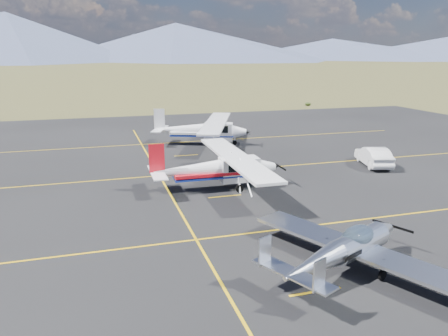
{
  "coord_description": "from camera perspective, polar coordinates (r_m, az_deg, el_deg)",
  "views": [
    {
      "loc": [
        -9.99,
        -15.69,
        8.13
      ],
      "look_at": [
        -2.91,
        7.96,
        1.6
      ],
      "focal_mm": 35.0,
      "sensor_mm": 36.0,
      "label": 1
    }
  ],
  "objects": [
    {
      "name": "ground",
      "position": [
        20.3,
        14.67,
        -9.31
      ],
      "size": [
        1600.0,
        1600.0,
        0.0
      ],
      "primitive_type": "plane",
      "color": "#383D1C",
      "rests_on": "ground"
    },
    {
      "name": "apron",
      "position": [
        26.09,
        6.76,
        -3.45
      ],
      "size": [
        72.0,
        72.0,
        0.02
      ],
      "primitive_type": "cube",
      "color": "black",
      "rests_on": "ground"
    },
    {
      "name": "aircraft_low_wing",
      "position": [
        17.36,
        15.76,
        -10.11
      ],
      "size": [
        7.11,
        9.12,
        2.05
      ],
      "rotation": [
        0.0,
        0.0,
        0.43
      ],
      "color": "silver",
      "rests_on": "apron"
    },
    {
      "name": "aircraft_cessna",
      "position": [
        26.66,
        -0.9,
        0.05
      ],
      "size": [
        7.12,
        11.88,
        3.02
      ],
      "rotation": [
        0.0,
        0.0,
        -0.01
      ],
      "color": "white",
      "rests_on": "apron"
    },
    {
      "name": "aircraft_plain",
      "position": [
        39.8,
        -2.89,
        5.1
      ],
      "size": [
        9.01,
        12.43,
        3.22
      ],
      "rotation": [
        0.0,
        0.0,
        -0.37
      ],
      "color": "white",
      "rests_on": "apron"
    },
    {
      "name": "sedan",
      "position": [
        34.16,
        18.96,
        1.48
      ],
      "size": [
        2.61,
        4.6,
        1.43
      ],
      "primitive_type": "imported",
      "rotation": [
        0.0,
        0.0,
        2.88
      ],
      "color": "silver",
      "rests_on": "apron"
    }
  ]
}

